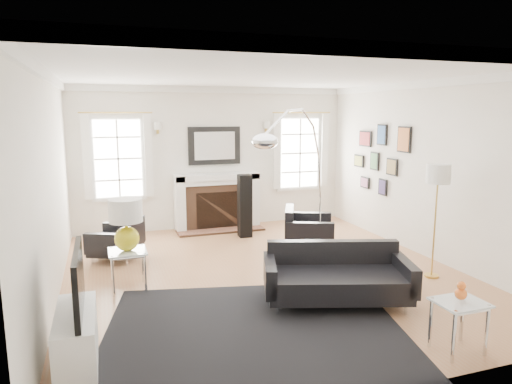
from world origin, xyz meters
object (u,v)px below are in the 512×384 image
object	(u,v)px
sofa	(336,277)
armchair_right	(306,230)
coffee_table	(341,261)
arc_floor_lamp	(296,180)
armchair_left	(119,241)
fireplace	(217,202)
gourd_lamp	(126,221)

from	to	relation	value
sofa	armchair_right	xyz separation A→B (m)	(0.58, 2.11, 0.02)
coffee_table	arc_floor_lamp	distance (m)	1.38
armchair_left	armchair_right	size ratio (longest dim) A/B	0.90
armchair_left	fireplace	bearing A→B (deg)	35.99
armchair_right	coffee_table	xyz separation A→B (m)	(-0.29, -1.71, 0.03)
gourd_lamp	sofa	bearing A→B (deg)	-27.30
sofa	gourd_lamp	bearing A→B (deg)	152.70
fireplace	coffee_table	bearing A→B (deg)	-77.75
coffee_table	arc_floor_lamp	world-z (taller)	arc_floor_lamp
armchair_left	arc_floor_lamp	world-z (taller)	arc_floor_lamp
fireplace	arc_floor_lamp	bearing A→B (deg)	-78.29
coffee_table	arc_floor_lamp	bearing A→B (deg)	103.73
armchair_right	arc_floor_lamp	world-z (taller)	arc_floor_lamp
armchair_right	gourd_lamp	bearing A→B (deg)	-163.48
arc_floor_lamp	sofa	bearing A→B (deg)	-92.10
armchair_left	armchair_right	distance (m)	3.06
armchair_right	gourd_lamp	world-z (taller)	gourd_lamp
sofa	gourd_lamp	size ratio (longest dim) A/B	2.80
armchair_right	gourd_lamp	size ratio (longest dim) A/B	1.63
sofa	coffee_table	distance (m)	0.49
armchair_left	armchair_right	xyz separation A→B (m)	(3.02, -0.47, 0.03)
sofa	armchair_right	world-z (taller)	armchair_right
fireplace	armchair_right	xyz separation A→B (m)	(1.07, -1.89, -0.21)
fireplace	armchair_left	xyz separation A→B (m)	(-1.95, -1.42, -0.25)
sofa	arc_floor_lamp	distance (m)	1.70
fireplace	armchair_left	size ratio (longest dim) A/B	1.70
sofa	armchair_right	bearing A→B (deg)	74.74
sofa	armchair_right	size ratio (longest dim) A/B	1.72
fireplace	coffee_table	world-z (taller)	fireplace
armchair_left	coffee_table	xyz separation A→B (m)	(2.73, -2.18, 0.06)
gourd_lamp	arc_floor_lamp	size ratio (longest dim) A/B	0.28
armchair_left	arc_floor_lamp	size ratio (longest dim) A/B	0.41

